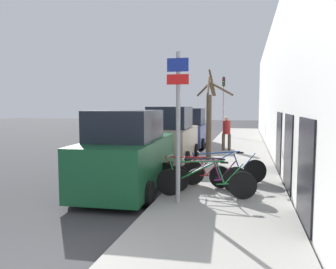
{
  "coord_description": "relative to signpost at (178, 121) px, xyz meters",
  "views": [
    {
      "loc": [
        3.13,
        -3.38,
        2.45
      ],
      "look_at": [
        0.58,
        7.16,
        1.48
      ],
      "focal_mm": 35.0,
      "sensor_mm": 36.0,
      "label": 1
    }
  ],
  "objects": [
    {
      "name": "building_facade",
      "position": [
        2.78,
        9.86,
        1.16
      ],
      "size": [
        0.23,
        32.0,
        6.5
      ],
      "color": "silver",
      "rests_on": "ground"
    },
    {
      "name": "signpost",
      "position": [
        0.0,
        0.0,
        0.0
      ],
      "size": [
        0.51,
        0.12,
        3.52
      ],
      "color": "#939399",
      "rests_on": "sidewalk_curb"
    },
    {
      "name": "ground_plane",
      "position": [
        -1.57,
        7.12,
        -2.07
      ],
      "size": [
        80.0,
        80.0,
        0.0
      ],
      "primitive_type": "plane",
      "color": "#333335"
    },
    {
      "name": "bicycle_4",
      "position": [
        0.94,
        2.05,
        -1.51
      ],
      "size": [
        2.43,
        0.93,
        0.97
      ],
      "rotation": [
        0.0,
        0.0,
        1.92
      ],
      "color": "black",
      "rests_on": "sidewalk_curb"
    },
    {
      "name": "pedestrian_near",
      "position": [
        0.56,
        9.33,
        -0.92
      ],
      "size": [
        0.46,
        0.39,
        1.74
      ],
      "rotation": [
        0.0,
        0.0,
        3.13
      ],
      "color": "#4C3D2D",
      "rests_on": "sidewalk_curb"
    },
    {
      "name": "parked_car_2",
      "position": [
        -1.66,
        11.4,
        -1.05
      ],
      "size": [
        1.98,
        4.29,
        2.27
      ],
      "rotation": [
        0.0,
        0.0,
        0.01
      ],
      "color": "navy",
      "rests_on": "ground"
    },
    {
      "name": "parked_car_1",
      "position": [
        -1.64,
        6.32,
        -1.0
      ],
      "size": [
        2.04,
        4.14,
        2.39
      ],
      "rotation": [
        0.0,
        0.0,
        0.01
      ],
      "color": "gray",
      "rests_on": "ground"
    },
    {
      "name": "parked_car_0",
      "position": [
        -1.73,
        1.25,
        -1.02
      ],
      "size": [
        2.26,
        4.59,
        2.31
      ],
      "rotation": [
        0.0,
        0.0,
        0.06
      ],
      "color": "#144728",
      "rests_on": "ground"
    },
    {
      "name": "bicycle_3",
      "position": [
        0.06,
        1.66,
        -1.55
      ],
      "size": [
        2.24,
        0.47,
        0.86
      ],
      "rotation": [
        0.0,
        0.0,
        1.44
      ],
      "color": "black",
      "rests_on": "sidewalk_curb"
    },
    {
      "name": "bicycle_0",
      "position": [
        0.59,
        0.55,
        -1.52
      ],
      "size": [
        2.5,
        0.44,
        0.95
      ],
      "rotation": [
        0.0,
        0.0,
        1.62
      ],
      "color": "black",
      "rests_on": "sidewalk_curb"
    },
    {
      "name": "bicycle_2",
      "position": [
        0.52,
        1.4,
        -1.55
      ],
      "size": [
        2.2,
        0.44,
        0.87
      ],
      "rotation": [
        0.0,
        0.0,
        1.68
      ],
      "color": "black",
      "rests_on": "sidewalk_curb"
    },
    {
      "name": "street_tree",
      "position": [
        0.11,
        5.55,
        -0.16
      ],
      "size": [
        1.54,
        1.96,
        3.71
      ],
      "color": "brown",
      "rests_on": "sidewalk_curb"
    },
    {
      "name": "sidewalk_curb",
      "position": [
        1.03,
        9.92,
        -2.0
      ],
      "size": [
        3.2,
        32.0,
        0.15
      ],
      "color": "gray",
      "rests_on": "ground"
    },
    {
      "name": "traffic_light",
      "position": [
        -0.19,
        17.61,
        0.96
      ],
      "size": [
        0.2,
        0.3,
        4.5
      ],
      "color": "#939399",
      "rests_on": "sidewalk_curb"
    },
    {
      "name": "bicycle_1",
      "position": [
        0.53,
        1.06,
        -1.55
      ],
      "size": [
        2.1,
        0.58,
        0.87
      ],
      "rotation": [
        0.0,
        0.0,
        1.78
      ],
      "color": "black",
      "rests_on": "sidewalk_curb"
    }
  ]
}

